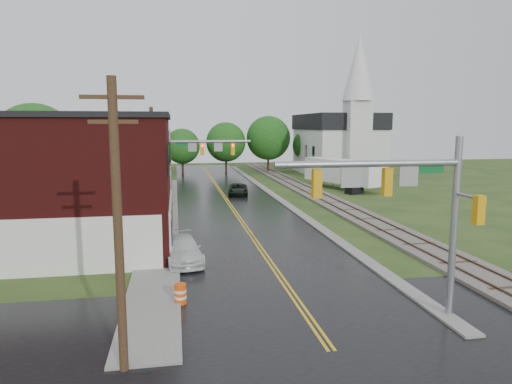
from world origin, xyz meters
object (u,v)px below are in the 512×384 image
object	(u,v)px
tree_left_b	(37,146)
tree_left_c	(96,153)
brick_building	(51,184)
tree_left_e	(145,148)
utility_pole_a	(118,223)
utility_pole_c	(161,149)
utility_pole_b	(153,163)
suv_dark	(238,189)
traffic_signal_far	(194,155)
semi_trailer	(342,171)
construction_barrel	(180,294)
pickup_white	(183,250)
church	(340,137)
traffic_signal_near	(405,196)

from	to	relation	value
tree_left_b	tree_left_c	xyz separation A→B (m)	(4.00, 8.00, -1.21)
brick_building	tree_left_e	xyz separation A→B (m)	(3.64, 30.90, 0.66)
brick_building	utility_pole_a	world-z (taller)	utility_pole_a
utility_pole_c	tree_left_e	distance (m)	2.79
utility_pole_b	suv_dark	world-z (taller)	utility_pole_b
tree_left_b	suv_dark	xyz separation A→B (m)	(19.47, 3.60, -5.09)
traffic_signal_far	tree_left_e	world-z (taller)	tree_left_e
utility_pole_b	utility_pole_c	size ratio (longest dim) A/B	1.00
tree_left_b	semi_trailer	distance (m)	33.21
construction_barrel	suv_dark	bearing A→B (deg)	77.69
utility_pole_a	utility_pole_c	size ratio (longest dim) A/B	1.00
traffic_signal_far	suv_dark	bearing A→B (deg)	59.07
traffic_signal_far	tree_left_c	bearing A→B (deg)	128.82
tree_left_b	construction_barrel	bearing A→B (deg)	-64.35
utility_pole_b	semi_trailer	bearing A→B (deg)	37.06
tree_left_b	suv_dark	size ratio (longest dim) A/B	2.13
brick_building	utility_pole_b	distance (m)	9.03
tree_left_b	pickup_white	distance (m)	24.87
brick_building	pickup_white	size ratio (longest dim) A/B	3.00
tree_left_e	semi_trailer	xyz separation A→B (m)	(23.42, -7.75, -2.68)
tree_left_e	tree_left_b	bearing A→B (deg)	-122.74
church	tree_left_c	bearing A→B (deg)	-157.76
traffic_signal_far	tree_left_e	xyz separation A→B (m)	(-5.38, 18.90, -0.16)
tree_left_c	construction_barrel	world-z (taller)	tree_left_c
traffic_signal_near	utility_pole_b	distance (m)	22.49
traffic_signal_far	construction_barrel	size ratio (longest dim) A/B	8.20
utility_pole_a	suv_dark	distance (m)	36.71
tree_left_c	tree_left_e	world-z (taller)	tree_left_e
brick_building	utility_pole_b	size ratio (longest dim) A/B	1.59
construction_barrel	pickup_white	bearing A→B (deg)	88.15
utility_pole_b	tree_left_c	xyz separation A→B (m)	(-7.05, 17.90, -0.21)
tree_left_b	pickup_white	world-z (taller)	tree_left_b
tree_left_b	tree_left_e	world-z (taller)	tree_left_b
tree_left_c	utility_pole_b	bearing A→B (deg)	-68.51
church	tree_left_e	distance (m)	29.91
semi_trailer	tree_left_c	bearing A→B (deg)	176.47
tree_left_c	tree_left_e	distance (m)	7.82
traffic_signal_far	utility_pole_a	world-z (taller)	utility_pole_a
traffic_signal_far	tree_left_c	size ratio (longest dim) A/B	0.96
tree_left_c	construction_barrel	xyz separation A→B (m)	(8.85, -34.75, -4.06)
pickup_white	construction_barrel	size ratio (longest dim) A/B	5.33
construction_barrel	church	bearing A→B (deg)	62.77
tree_left_c	tree_left_e	bearing A→B (deg)	50.19
traffic_signal_near	suv_dark	xyz separation A→B (m)	(-1.85, 33.50, -4.34)
utility_pole_a	construction_barrel	distance (m)	6.93
tree_left_b	suv_dark	bearing A→B (deg)	10.48
tree_left_c	tree_left_e	size ratio (longest dim) A/B	0.94
tree_left_c	pickup_white	xyz separation A→B (m)	(9.05, -28.57, -3.82)
traffic_signal_near	utility_pole_c	size ratio (longest dim) A/B	0.82
utility_pole_a	pickup_white	world-z (taller)	utility_pole_a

